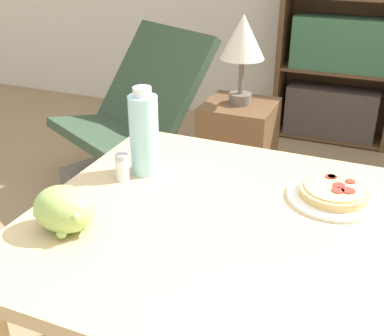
{
  "coord_description": "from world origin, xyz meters",
  "views": [
    {
      "loc": [
        0.1,
        -0.94,
        1.37
      ],
      "look_at": [
        -0.32,
        0.06,
        0.83
      ],
      "focal_mm": 45.0,
      "sensor_mm": 36.0,
      "label": 1
    }
  ],
  "objects_px": {
    "grape_bunch": "(64,209)",
    "side_table": "(237,159)",
    "pizza_on_plate": "(334,194)",
    "drink_bottle": "(144,134)",
    "lounge_chair_near": "(132,141)",
    "table_lamp": "(243,41)",
    "salt_shaker": "(122,167)",
    "bookshelf": "(341,41)"
  },
  "relations": [
    {
      "from": "grape_bunch",
      "to": "side_table",
      "type": "distance_m",
      "value": 1.53
    },
    {
      "from": "pizza_on_plate",
      "to": "drink_bottle",
      "type": "bearing_deg",
      "value": -174.96
    },
    {
      "from": "grape_bunch",
      "to": "side_table",
      "type": "xyz_separation_m",
      "value": [
        -0.04,
        1.44,
        -0.52
      ]
    },
    {
      "from": "lounge_chair_near",
      "to": "side_table",
      "type": "relative_size",
      "value": 1.62
    },
    {
      "from": "table_lamp",
      "to": "salt_shaker",
      "type": "bearing_deg",
      "value": -88.18
    },
    {
      "from": "salt_shaker",
      "to": "table_lamp",
      "type": "relative_size",
      "value": 0.18
    },
    {
      "from": "side_table",
      "to": "lounge_chair_near",
      "type": "bearing_deg",
      "value": 176.73
    },
    {
      "from": "lounge_chair_near",
      "to": "drink_bottle",
      "type": "bearing_deg",
      "value": -30.73
    },
    {
      "from": "pizza_on_plate",
      "to": "grape_bunch",
      "type": "height_order",
      "value": "grape_bunch"
    },
    {
      "from": "grape_bunch",
      "to": "table_lamp",
      "type": "xyz_separation_m",
      "value": [
        -0.04,
        1.44,
        0.09
      ]
    },
    {
      "from": "grape_bunch",
      "to": "lounge_chair_near",
      "type": "bearing_deg",
      "value": 114.76
    },
    {
      "from": "drink_bottle",
      "to": "lounge_chair_near",
      "type": "height_order",
      "value": "drink_bottle"
    },
    {
      "from": "grape_bunch",
      "to": "lounge_chair_near",
      "type": "height_order",
      "value": "lounge_chair_near"
    },
    {
      "from": "drink_bottle",
      "to": "pizza_on_plate",
      "type": "bearing_deg",
      "value": 5.04
    },
    {
      "from": "grape_bunch",
      "to": "pizza_on_plate",
      "type": "bearing_deg",
      "value": 34.55
    },
    {
      "from": "pizza_on_plate",
      "to": "bookshelf",
      "type": "relative_size",
      "value": 0.15
    },
    {
      "from": "grape_bunch",
      "to": "table_lamp",
      "type": "bearing_deg",
      "value": 91.63
    },
    {
      "from": "pizza_on_plate",
      "to": "table_lamp",
      "type": "bearing_deg",
      "value": 118.01
    },
    {
      "from": "pizza_on_plate",
      "to": "drink_bottle",
      "type": "distance_m",
      "value": 0.51
    },
    {
      "from": "drink_bottle",
      "to": "bookshelf",
      "type": "xyz_separation_m",
      "value": [
        0.24,
        2.35,
        -0.18
      ]
    },
    {
      "from": "pizza_on_plate",
      "to": "side_table",
      "type": "bearing_deg",
      "value": 118.01
    },
    {
      "from": "grape_bunch",
      "to": "drink_bottle",
      "type": "bearing_deg",
      "value": 84.42
    },
    {
      "from": "grape_bunch",
      "to": "bookshelf",
      "type": "distance_m",
      "value": 2.68
    },
    {
      "from": "drink_bottle",
      "to": "lounge_chair_near",
      "type": "xyz_separation_m",
      "value": [
        -0.71,
        1.15,
        -0.6
      ]
    },
    {
      "from": "lounge_chair_near",
      "to": "table_lamp",
      "type": "height_order",
      "value": "table_lamp"
    },
    {
      "from": "drink_bottle",
      "to": "table_lamp",
      "type": "relative_size",
      "value": 0.57
    },
    {
      "from": "grape_bunch",
      "to": "side_table",
      "type": "bearing_deg",
      "value": 91.63
    },
    {
      "from": "drink_bottle",
      "to": "table_lamp",
      "type": "height_order",
      "value": "table_lamp"
    },
    {
      "from": "table_lamp",
      "to": "pizza_on_plate",
      "type": "bearing_deg",
      "value": -61.99
    },
    {
      "from": "pizza_on_plate",
      "to": "drink_bottle",
      "type": "height_order",
      "value": "drink_bottle"
    },
    {
      "from": "lounge_chair_near",
      "to": "salt_shaker",
      "type": "bearing_deg",
      "value": -33.35
    },
    {
      "from": "pizza_on_plate",
      "to": "drink_bottle",
      "type": "relative_size",
      "value": 0.94
    },
    {
      "from": "pizza_on_plate",
      "to": "drink_bottle",
      "type": "xyz_separation_m",
      "value": [
        -0.5,
        -0.04,
        0.1
      ]
    },
    {
      "from": "table_lamp",
      "to": "grape_bunch",
      "type": "bearing_deg",
      "value": -88.37
    },
    {
      "from": "side_table",
      "to": "drink_bottle",
      "type": "bearing_deg",
      "value": -86.3
    },
    {
      "from": "grape_bunch",
      "to": "lounge_chair_near",
      "type": "distance_m",
      "value": 1.71
    },
    {
      "from": "salt_shaker",
      "to": "drink_bottle",
      "type": "bearing_deg",
      "value": 61.76
    },
    {
      "from": "side_table",
      "to": "table_lamp",
      "type": "xyz_separation_m",
      "value": [
        0.0,
        0.0,
        0.6
      ]
    },
    {
      "from": "pizza_on_plate",
      "to": "grape_bunch",
      "type": "relative_size",
      "value": 1.61
    },
    {
      "from": "salt_shaker",
      "to": "table_lamp",
      "type": "height_order",
      "value": "table_lamp"
    },
    {
      "from": "lounge_chair_near",
      "to": "table_lamp",
      "type": "bearing_deg",
      "value": 24.34
    },
    {
      "from": "salt_shaker",
      "to": "table_lamp",
      "type": "xyz_separation_m",
      "value": [
        -0.04,
        1.18,
        0.1
      ]
    }
  ]
}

